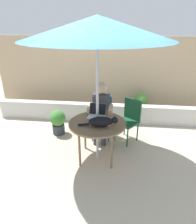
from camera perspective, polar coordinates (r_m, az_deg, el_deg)
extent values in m
plane|color=#BCAD93|center=(3.79, -0.17, -12.77)|extent=(14.00, 14.00, 0.00)
cube|color=tan|center=(5.37, 2.54, 10.28)|extent=(5.95, 0.08, 1.99)
cube|color=beige|center=(4.98, 1.82, -0.21)|extent=(5.36, 0.20, 0.45)
cylinder|color=brown|center=(3.41, -0.19, -3.21)|extent=(0.98, 0.98, 0.03)
cylinder|color=brown|center=(3.81, 4.35, -6.40)|extent=(0.04, 0.04, 0.69)
cylinder|color=brown|center=(3.85, -3.72, -5.95)|extent=(0.04, 0.04, 0.69)
cylinder|color=brown|center=(3.41, -5.30, -10.45)|extent=(0.04, 0.04, 0.69)
cylinder|color=brown|center=(3.35, 3.95, -11.06)|extent=(0.04, 0.04, 0.69)
cylinder|color=#B7B7BC|center=(3.25, -0.20, 2.91)|extent=(0.04, 0.04, 2.20)
cone|color=#33668C|center=(3.03, -0.23, 22.95)|extent=(2.22, 2.22, 0.33)
sphere|color=#B7B7BC|center=(3.03, -0.23, 23.20)|extent=(0.06, 0.06, 0.06)
cube|color=#1E606B|center=(4.18, 0.96, -2.14)|extent=(0.40, 0.40, 0.04)
cube|color=#1E606B|center=(4.25, 1.22, 1.81)|extent=(0.40, 0.04, 0.44)
cylinder|color=#1E606B|center=(4.42, 3.35, -3.85)|extent=(0.03, 0.03, 0.41)
cylinder|color=#1E606B|center=(4.45, -1.03, -3.63)|extent=(0.03, 0.03, 0.41)
cylinder|color=#1E606B|center=(4.16, -1.64, -5.79)|extent=(0.03, 0.03, 0.41)
cylinder|color=#1E606B|center=(4.13, 3.07, -6.05)|extent=(0.03, 0.03, 0.41)
cube|color=#194C2D|center=(4.10, 8.14, -2.95)|extent=(0.56, 0.56, 0.04)
cube|color=#194C2D|center=(4.13, 9.86, 0.80)|extent=(0.33, 0.28, 0.44)
cylinder|color=#194C2D|center=(4.24, 11.20, -5.60)|extent=(0.03, 0.03, 0.41)
cylinder|color=#194C2D|center=(4.41, 7.58, -4.10)|extent=(0.03, 0.03, 0.41)
cylinder|color=#194C2D|center=(4.18, 4.68, -5.67)|extent=(0.03, 0.03, 0.41)
cylinder|color=#194C2D|center=(4.00, 8.38, -7.35)|extent=(0.03, 0.03, 0.41)
cube|color=#3F3F47|center=(4.06, 0.99, 1.51)|extent=(0.34, 0.20, 0.54)
sphere|color=#DBAD89|center=(3.92, 1.01, 6.87)|extent=(0.22, 0.22, 0.22)
cube|color=#383842|center=(4.03, -0.38, -2.15)|extent=(0.12, 0.30, 0.12)
cylinder|color=#383842|center=(4.02, -0.62, -6.56)|extent=(0.10, 0.10, 0.44)
cube|color=#383842|center=(4.01, 1.90, -2.26)|extent=(0.12, 0.30, 0.12)
cylinder|color=#383842|center=(4.01, 1.67, -6.69)|extent=(0.10, 0.10, 0.44)
cube|color=#DBAD89|center=(3.87, -2.28, 1.08)|extent=(0.08, 0.32, 0.08)
cube|color=#DBAD89|center=(3.83, 3.65, 0.82)|extent=(0.08, 0.32, 0.08)
cube|color=silver|center=(3.59, -0.50, -1.31)|extent=(0.33, 0.26, 0.02)
cube|color=black|center=(3.64, -0.10, 0.91)|extent=(0.30, 0.10, 0.20)
cube|color=silver|center=(3.65, -0.07, 0.96)|extent=(0.30, 0.09, 0.20)
ellipsoid|color=black|center=(3.24, 0.81, -2.79)|extent=(0.43, 0.25, 0.17)
sphere|color=black|center=(3.25, 4.82, -2.37)|extent=(0.11, 0.11, 0.11)
ellipsoid|color=white|center=(3.27, 2.74, -3.34)|extent=(0.14, 0.14, 0.09)
cylinder|color=black|center=(3.29, -4.11, -3.58)|extent=(0.18, 0.06, 0.04)
cone|color=black|center=(3.20, 4.92, -1.81)|extent=(0.04, 0.04, 0.03)
cone|color=black|center=(3.26, 4.78, -1.35)|extent=(0.04, 0.04, 0.03)
cylinder|color=#33383D|center=(4.55, -11.15, -4.73)|extent=(0.27, 0.27, 0.23)
ellipsoid|color=#3D7F33|center=(4.43, -11.42, -1.70)|extent=(0.33, 0.33, 0.36)
cylinder|color=#595654|center=(5.38, 11.96, 0.35)|extent=(0.26, 0.26, 0.31)
ellipsoid|color=#4C8C38|center=(5.26, 12.25, 3.42)|extent=(0.33, 0.33, 0.36)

